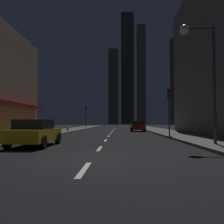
{
  "coord_description": "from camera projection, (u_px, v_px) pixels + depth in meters",
  "views": [
    {
      "loc": [
        0.97,
        -8.54,
        1.32
      ],
      "look_at": [
        0.0,
        23.57,
        2.69
      ],
      "focal_mm": 37.94,
      "sensor_mm": 36.0,
      "label": 1
    }
  ],
  "objects": [
    {
      "name": "skyscraper_distant_slender",
      "position": [
        178.0,
        81.0,
        132.94
      ],
      "size": [
        6.99,
        7.82,
        48.35
      ],
      "primitive_type": "cube",
      "color": "#4F4B3B",
      "rests_on": "ground"
    },
    {
      "name": "traffic_light_near_right",
      "position": [
        169.0,
        101.0,
        21.32
      ],
      "size": [
        0.32,
        0.48,
        4.2
      ],
      "color": "#2D2D2D",
      "rests_on": "sidewalk_right"
    },
    {
      "name": "skyscraper_distant_short",
      "position": [
        141.0,
        75.0,
        167.92
      ],
      "size": [
        5.89,
        7.52,
        70.19
      ],
      "primitive_type": "cube",
      "color": "brown",
      "rests_on": "ground"
    },
    {
      "name": "skyscraper_distant_mid",
      "position": [
        127.0,
        68.0,
        163.6
      ],
      "size": [
        8.78,
        5.21,
        77.14
      ],
      "primitive_type": "cube",
      "color": "#353328",
      "rests_on": "ground"
    },
    {
      "name": "car_parked_far",
      "position": [
        138.0,
        126.0,
        33.34
      ],
      "size": [
        1.98,
        4.24,
        1.45
      ],
      "color": "#B21919",
      "rests_on": "ground"
    },
    {
      "name": "fire_hydrant_far_left",
      "position": [
        68.0,
        129.0,
        31.53
      ],
      "size": [
        0.42,
        0.3,
        0.65
      ],
      "color": "gold",
      "rests_on": "sidewalk_left"
    },
    {
      "name": "sidewalk_left",
      "position": [
        73.0,
        129.0,
        40.67
      ],
      "size": [
        4.0,
        76.0,
        0.15
      ],
      "primitive_type": "cube",
      "color": "#605E59",
      "rests_on": "ground"
    },
    {
      "name": "car_parked_near",
      "position": [
        35.0,
        133.0,
        12.85
      ],
      "size": [
        1.98,
        4.24,
        1.45
      ],
      "color": "gold",
      "rests_on": "ground"
    },
    {
      "name": "skyscraper_distant_tall",
      "position": [
        114.0,
        87.0,
        157.21
      ],
      "size": [
        6.65,
        5.66,
        49.81
      ],
      "primitive_type": "cube",
      "color": "#4F4B3B",
      "rests_on": "ground"
    },
    {
      "name": "street_lamp_right",
      "position": [
        199.0,
        54.0,
        13.07
      ],
      "size": [
        1.96,
        0.56,
        6.58
      ],
      "color": "#38383D",
      "rests_on": "sidewalk_right"
    },
    {
      "name": "traffic_light_far_left",
      "position": [
        86.0,
        112.0,
        45.85
      ],
      "size": [
        0.32,
        0.48,
        4.2
      ],
      "color": "#2D2D2D",
      "rests_on": "sidewalk_left"
    },
    {
      "name": "ground_plane",
      "position": [
        113.0,
        130.0,
        40.46
      ],
      "size": [
        78.0,
        136.0,
        0.1
      ],
      "primitive_type": "cube",
      "color": "black"
    },
    {
      "name": "lane_marking_center",
      "position": [
        111.0,
        133.0,
        27.28
      ],
      "size": [
        0.16,
        43.8,
        0.01
      ],
      "color": "silver",
      "rests_on": "ground"
    },
    {
      "name": "sidewalk_right",
      "position": [
        155.0,
        129.0,
        40.25
      ],
      "size": [
        4.0,
        76.0,
        0.15
      ],
      "primitive_type": "cube",
      "color": "#605E59",
      "rests_on": "ground"
    }
  ]
}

